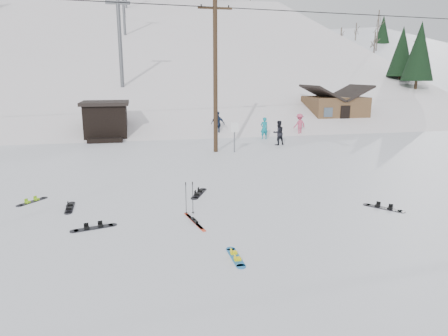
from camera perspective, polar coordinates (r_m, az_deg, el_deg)
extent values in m
plane|color=silver|center=(11.31, 2.14, -11.32)|extent=(200.00, 200.00, 0.00)
cube|color=white|center=(67.13, -9.37, -1.33)|extent=(60.00, 85.24, 65.97)
cube|color=silver|center=(74.06, 21.62, 0.07)|extent=(45.66, 93.98, 54.59)
cylinder|color=#3A2819|center=(24.39, -1.24, 12.78)|extent=(0.26, 0.26, 9.00)
cube|color=#3A2819|center=(24.67, -1.29, 21.88)|extent=(2.00, 0.12, 0.12)
cylinder|color=black|center=(24.69, -1.29, 22.15)|extent=(0.08, 0.08, 0.12)
cylinder|color=#595B60|center=(24.53, 1.51, 4.34)|extent=(0.07, 0.07, 1.80)
cube|color=white|center=(24.40, 1.54, 5.83)|extent=(0.50, 0.04, 0.60)
cube|color=black|center=(31.26, -16.47, 6.38)|extent=(3.00, 3.00, 2.50)
cube|color=black|center=(31.14, -16.64, 8.88)|extent=(3.40, 3.40, 0.25)
cube|color=black|center=(29.63, -16.59, 3.87)|extent=(2.40, 1.20, 0.30)
cylinder|color=#595B60|center=(40.08, -14.60, 16.50)|extent=(0.36, 0.36, 8.00)
cube|color=#595B60|center=(40.50, -14.93, 21.86)|extent=(2.20, 0.30, 0.30)
cylinder|color=#595B60|center=(60.67, -14.16, 21.46)|extent=(0.36, 0.36, 8.00)
cube|color=brown|center=(38.37, 15.47, 7.78)|extent=(5.00, 4.00, 2.70)
cube|color=black|center=(37.66, 13.78, 10.38)|extent=(2.69, 4.40, 1.43)
cube|color=black|center=(38.90, 17.43, 10.23)|extent=(2.69, 4.40, 1.43)
cube|color=black|center=(36.62, 16.89, 7.05)|extent=(0.90, 0.06, 1.90)
cube|color=#1D72BE|center=(10.74, 1.66, -12.64)|extent=(0.28, 1.07, 0.02)
cylinder|color=#1D72BE|center=(11.21, 0.93, -11.49)|extent=(0.24, 0.24, 0.02)
cylinder|color=#1D72BE|center=(10.28, 2.46, -13.89)|extent=(0.24, 0.24, 0.02)
cube|color=yellow|center=(10.89, 1.39, -11.99)|extent=(0.18, 0.14, 0.07)
cube|color=yellow|center=(10.56, 1.94, -12.85)|extent=(0.18, 0.14, 0.07)
cube|color=red|center=(13.09, -4.12, -7.76)|extent=(0.46, 1.63, 0.02)
cube|color=black|center=(13.07, -4.12, -7.58)|extent=(0.15, 0.31, 0.07)
cube|color=red|center=(13.24, -4.38, -7.52)|extent=(0.46, 1.63, 0.02)
cube|color=black|center=(13.22, -4.38, -7.33)|extent=(0.15, 0.31, 0.07)
cylinder|color=black|center=(13.70, -5.45, -4.41)|extent=(0.02, 0.02, 1.11)
cylinder|color=black|center=(13.86, -5.41, -6.39)|extent=(0.08, 0.08, 0.01)
cylinder|color=black|center=(13.55, -5.50, -2.24)|extent=(0.03, 0.03, 0.10)
cylinder|color=black|center=(13.73, -4.49, -4.36)|extent=(0.02, 0.02, 1.11)
cylinder|color=black|center=(13.89, -4.45, -6.33)|extent=(0.08, 0.08, 0.01)
cylinder|color=black|center=(13.57, -4.53, -2.19)|extent=(0.03, 0.03, 0.10)
cube|color=black|center=(13.26, -18.11, -8.14)|extent=(1.20, 0.56, 0.02)
cylinder|color=black|center=(13.35, -15.62, -7.83)|extent=(0.27, 0.27, 0.02)
cylinder|color=black|center=(13.20, -20.63, -8.44)|extent=(0.27, 0.27, 0.02)
cube|color=black|center=(13.27, -17.22, -7.83)|extent=(0.19, 0.22, 0.08)
cube|color=black|center=(13.22, -19.03, -8.05)|extent=(0.19, 0.22, 0.08)
cube|color=black|center=(15.46, -21.17, -5.32)|extent=(0.33, 1.18, 0.02)
cylinder|color=black|center=(16.01, -20.96, -4.68)|extent=(0.27, 0.27, 0.02)
cylinder|color=black|center=(14.91, -21.38, -6.02)|extent=(0.27, 0.27, 0.02)
cube|color=black|center=(15.65, -21.11, -4.91)|extent=(0.20, 0.15, 0.08)
cube|color=black|center=(15.25, -21.26, -5.39)|extent=(0.20, 0.15, 0.08)
cube|color=black|center=(16.76, -25.72, -4.35)|extent=(0.87, 0.99, 0.02)
cylinder|color=black|center=(17.07, -24.29, -3.90)|extent=(0.25, 0.25, 0.02)
cylinder|color=black|center=(16.46, -27.20, -4.81)|extent=(0.25, 0.25, 0.02)
cube|color=#88CC18|center=(16.86, -25.21, -4.04)|extent=(0.22, 0.21, 0.07)
cube|color=#88CC18|center=(16.64, -26.27, -4.36)|extent=(0.22, 0.21, 0.07)
cube|color=black|center=(15.50, 21.85, -5.34)|extent=(0.99, 1.11, 0.02)
cylinder|color=black|center=(15.36, 24.01, -5.71)|extent=(0.28, 0.28, 0.02)
cylinder|color=black|center=(15.67, 19.73, -4.96)|extent=(0.28, 0.28, 0.02)
cube|color=black|center=(15.43, 22.64, -5.29)|extent=(0.25, 0.24, 0.08)
cube|color=black|center=(15.54, 21.09, -5.02)|extent=(0.25, 0.24, 0.08)
cube|color=black|center=(16.12, -3.61, -3.68)|extent=(0.80, 1.30, 0.03)
cylinder|color=black|center=(16.71, -3.01, -3.05)|extent=(0.30, 0.30, 0.03)
cylinder|color=black|center=(15.52, -4.25, -4.36)|extent=(0.30, 0.30, 0.03)
cube|color=black|center=(16.31, -3.39, -3.26)|extent=(0.26, 0.23, 0.08)
cube|color=black|center=(15.89, -3.84, -3.73)|extent=(0.26, 0.23, 0.08)
imported|color=#0D7D8B|center=(29.84, 5.76, 5.69)|extent=(0.62, 0.44, 1.60)
imported|color=black|center=(27.35, 7.78, 5.00)|extent=(0.91, 0.78, 1.66)
imported|color=#C74668|center=(32.29, 10.73, 6.15)|extent=(1.21, 0.91, 1.67)
imported|color=#162138|center=(30.97, -0.88, 6.32)|extent=(1.19, 1.02, 1.92)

